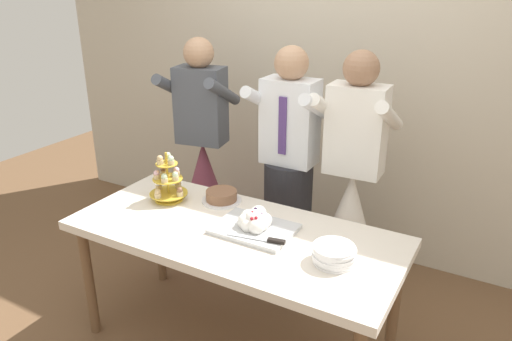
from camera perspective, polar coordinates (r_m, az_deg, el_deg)
name	(u,v)px	position (r m, az deg, el deg)	size (l,w,h in m)	color
rear_wall	(339,62)	(3.69, 9.60, 12.30)	(5.20, 0.10, 2.90)	beige
dessert_table	(234,242)	(2.68, -2.54, -8.28)	(1.80, 0.80, 0.78)	silver
cupcake_stand	(168,182)	(2.97, -10.22, -1.30)	(0.23, 0.23, 0.31)	gold
main_cake_tray	(255,223)	(2.62, -0.17, -6.18)	(0.43, 0.31, 0.13)	silver
plate_stack	(334,254)	(2.38, 9.10, -9.61)	(0.21, 0.21, 0.09)	white
round_cake	(221,196)	(2.95, -4.04, -3.03)	(0.24, 0.24, 0.07)	white
person_groom	(288,187)	(3.23, 3.77, -1.89)	(0.46, 0.49, 1.66)	#232328
person_bride	(349,221)	(3.19, 10.77, -5.83)	(0.56, 0.56, 1.66)	white
person_guest	(204,185)	(3.68, -6.04, -1.67)	(0.57, 0.56, 1.66)	brown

